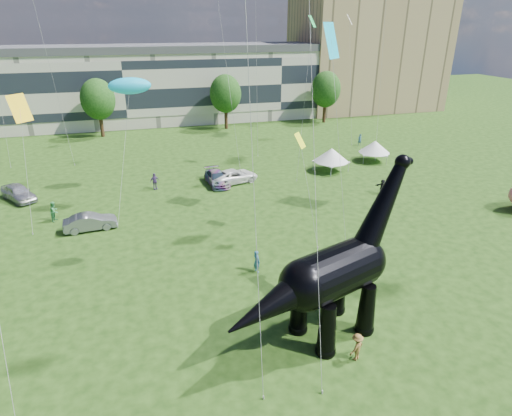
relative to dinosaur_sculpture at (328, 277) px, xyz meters
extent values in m
plane|color=#16330C|center=(-2.37, -0.24, -3.90)|extent=(220.00, 220.00, 0.00)
cube|color=beige|center=(-10.37, 61.76, 2.10)|extent=(78.00, 11.00, 12.00)
cube|color=tan|center=(37.63, 64.76, 7.10)|extent=(28.00, 18.00, 22.00)
cylinder|color=#382314|center=(-14.37, 52.76, -2.30)|extent=(0.56, 0.56, 3.20)
ellipsoid|color=#14380F|center=(-14.37, 52.76, 2.42)|extent=(5.20, 5.20, 6.24)
cylinder|color=#382314|center=(5.63, 52.76, -2.30)|extent=(0.56, 0.56, 3.20)
ellipsoid|color=#14380F|center=(5.63, 52.76, 2.42)|extent=(5.20, 5.20, 6.24)
cylinder|color=#382314|center=(23.63, 52.76, -2.30)|extent=(0.56, 0.56, 3.20)
ellipsoid|color=#14380F|center=(23.63, 52.76, 2.42)|extent=(5.20, 5.20, 6.24)
cone|color=black|center=(-0.57, -1.42, -2.33)|extent=(1.38, 1.38, 3.14)
sphere|color=black|center=(-0.57, -1.42, -3.72)|extent=(1.15, 1.15, 1.15)
cone|color=black|center=(-1.34, 0.74, -2.33)|extent=(1.38, 1.38, 3.14)
sphere|color=black|center=(-1.34, 0.74, -3.72)|extent=(1.15, 1.15, 1.15)
cone|color=black|center=(2.39, -0.37, -2.33)|extent=(1.38, 1.38, 3.14)
sphere|color=black|center=(2.39, -0.37, -3.72)|extent=(1.15, 1.15, 1.15)
cone|color=black|center=(1.62, 1.80, -2.33)|extent=(1.38, 1.38, 3.14)
sphere|color=black|center=(1.62, 1.80, -3.72)|extent=(1.15, 1.15, 1.15)
cylinder|color=black|center=(0.43, 0.15, 0.18)|extent=(5.09, 4.14, 2.83)
sphere|color=black|center=(-1.64, -0.59, 0.18)|extent=(2.83, 2.83, 2.83)
sphere|color=black|center=(2.50, 0.89, 0.18)|extent=(2.72, 2.72, 2.72)
cone|color=black|center=(3.70, 1.32, 3.21)|extent=(4.24, 2.80, 5.54)
sphere|color=black|center=(4.90, 1.75, 5.61)|extent=(0.88, 0.88, 0.88)
cylinder|color=black|center=(5.20, 1.86, 5.56)|extent=(0.84, 0.68, 0.46)
cone|color=black|center=(-3.67, -1.31, -0.17)|extent=(5.95, 3.93, 3.07)
imported|color=#B7B6BB|center=(-21.43, 27.32, -3.08)|extent=(4.34, 5.07, 1.64)
imported|color=slate|center=(-13.95, 18.19, -3.17)|extent=(4.56, 1.95, 1.46)
imported|color=white|center=(0.84, 26.42, -3.15)|extent=(5.91, 3.85, 1.51)
imported|color=#595960|center=(-1.16, 26.35, -3.18)|extent=(2.42, 5.16, 1.46)
cube|color=silver|center=(13.03, 27.15, -2.72)|extent=(4.17, 4.17, 0.13)
cone|color=silver|center=(13.03, 27.15, -1.86)|extent=(5.29, 5.29, 1.61)
cylinder|color=#999999|center=(12.16, 25.20, -3.31)|extent=(0.06, 0.06, 1.18)
cylinder|color=#999999|center=(14.97, 26.29, -3.31)|extent=(0.06, 0.06, 1.18)
cylinder|color=#999999|center=(11.08, 28.01, -3.31)|extent=(0.06, 0.06, 1.18)
cylinder|color=#999999|center=(13.89, 29.10, -3.31)|extent=(0.06, 0.06, 1.18)
cube|color=silver|center=(20.12, 29.30, -2.78)|extent=(4.04, 4.04, 0.12)
cone|color=silver|center=(20.12, 29.30, -1.95)|extent=(5.12, 5.12, 1.54)
cylinder|color=#999999|center=(18.23, 28.54, -3.34)|extent=(0.06, 0.06, 1.13)
cylinder|color=#999999|center=(20.88, 27.41, -3.34)|extent=(0.06, 0.06, 1.13)
cylinder|color=#999999|center=(19.36, 31.19, -3.34)|extent=(0.06, 0.06, 1.13)
cylinder|color=#999999|center=(22.00, 30.06, -3.34)|extent=(0.06, 0.06, 1.13)
imported|color=#4A306C|center=(-7.92, 26.70, -2.99)|extent=(1.15, 0.90, 1.83)
imported|color=brown|center=(0.81, -2.31, -3.09)|extent=(1.22, 1.03, 1.63)
imported|color=#2F5777|center=(22.16, 36.85, -3.06)|extent=(0.64, 0.44, 1.69)
imported|color=#275E91|center=(-1.90, 7.64, -3.05)|extent=(0.60, 0.73, 1.71)
imported|color=#368948|center=(-17.18, 21.00, -2.97)|extent=(0.94, 1.07, 1.87)
imported|color=black|center=(15.11, 18.89, -3.13)|extent=(1.36, 1.33, 1.56)
plane|color=#DBE713|center=(2.93, 12.25, 4.35)|extent=(1.37, 1.40, 1.11)
plane|color=white|center=(22.97, 44.59, 13.11)|extent=(1.57, 1.86, 1.41)
ellipsoid|color=#0D9ECC|center=(-9.36, 24.82, 7.31)|extent=(3.83, 4.16, 1.53)
plane|color=yellow|center=(-18.66, 23.19, 5.98)|extent=(2.13, 2.29, 2.32)
plane|color=green|center=(9.71, 27.13, 12.83)|extent=(1.36, 1.44, 1.17)
plane|color=#0C9CBB|center=(6.11, 14.56, 11.47)|extent=(2.53, 2.41, 2.65)
camera|label=1|loc=(-9.25, -18.04, 12.81)|focal=30.00mm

